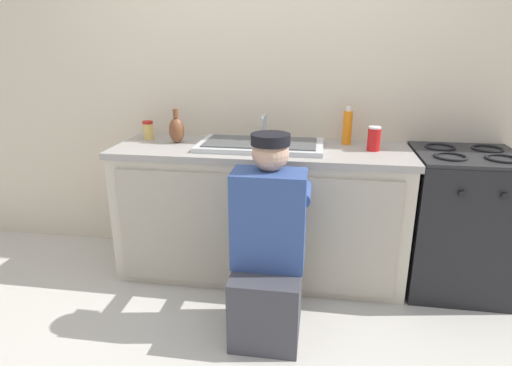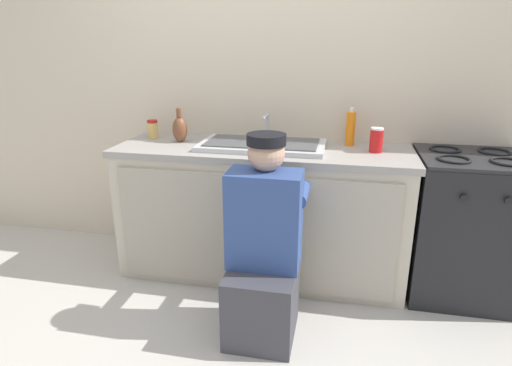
# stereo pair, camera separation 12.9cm
# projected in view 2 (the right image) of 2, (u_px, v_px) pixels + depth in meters

# --- Properties ---
(ground_plane) EXTENTS (12.00, 12.00, 0.00)m
(ground_plane) POSITION_uv_depth(u_px,v_px,m) (253.00, 292.00, 2.76)
(ground_plane) COLOR beige
(back_wall) EXTENTS (6.00, 0.10, 2.50)m
(back_wall) POSITION_uv_depth(u_px,v_px,m) (272.00, 85.00, 2.97)
(back_wall) COLOR beige
(back_wall) RESTS_ON ground_plane
(counter_cabinet) EXTENTS (1.87, 0.62, 0.85)m
(counter_cabinet) POSITION_uv_depth(u_px,v_px,m) (262.00, 214.00, 2.90)
(counter_cabinet) COLOR beige
(counter_cabinet) RESTS_ON ground_plane
(countertop) EXTENTS (1.91, 0.62, 0.04)m
(countertop) POSITION_uv_depth(u_px,v_px,m) (262.00, 151.00, 2.77)
(countertop) COLOR #9E9993
(countertop) RESTS_ON counter_cabinet
(sink_double_basin) EXTENTS (0.80, 0.44, 0.19)m
(sink_double_basin) POSITION_uv_depth(u_px,v_px,m) (262.00, 144.00, 2.76)
(sink_double_basin) COLOR silver
(sink_double_basin) RESTS_ON countertop
(stove_range) EXTENTS (0.63, 0.62, 0.91)m
(stove_range) POSITION_uv_depth(u_px,v_px,m) (463.00, 226.00, 2.65)
(stove_range) COLOR black
(stove_range) RESTS_ON ground_plane
(plumber_person) EXTENTS (0.42, 0.61, 1.10)m
(plumber_person) POSITION_uv_depth(u_px,v_px,m) (263.00, 256.00, 2.26)
(plumber_person) COLOR #3F3F47
(plumber_person) RESTS_ON ground_plane
(soda_cup_red) EXTENTS (0.08, 0.08, 0.15)m
(soda_cup_red) POSITION_uv_depth(u_px,v_px,m) (376.00, 140.00, 2.62)
(soda_cup_red) COLOR red
(soda_cup_red) RESTS_ON countertop
(condiment_jar) EXTENTS (0.07, 0.07, 0.13)m
(condiment_jar) POSITION_uv_depth(u_px,v_px,m) (153.00, 129.00, 3.00)
(condiment_jar) COLOR #DBB760
(condiment_jar) RESTS_ON countertop
(vase_decorative) EXTENTS (0.10, 0.10, 0.23)m
(vase_decorative) POSITION_uv_depth(u_px,v_px,m) (180.00, 129.00, 2.88)
(vase_decorative) COLOR brown
(vase_decorative) RESTS_ON countertop
(soap_bottle_orange) EXTENTS (0.06, 0.06, 0.25)m
(soap_bottle_orange) POSITION_uv_depth(u_px,v_px,m) (350.00, 128.00, 2.78)
(soap_bottle_orange) COLOR orange
(soap_bottle_orange) RESTS_ON countertop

